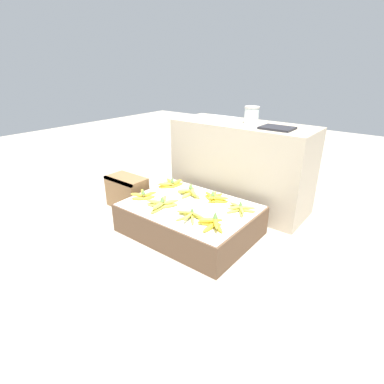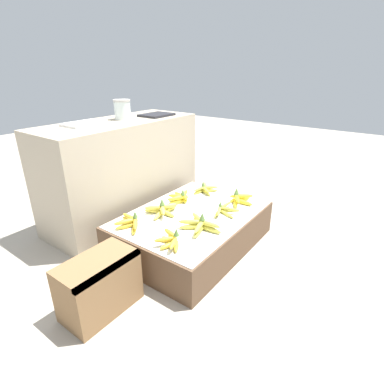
{
  "view_description": "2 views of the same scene",
  "coord_description": "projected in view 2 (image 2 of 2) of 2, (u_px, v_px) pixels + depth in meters",
  "views": [
    {
      "loc": [
        1.32,
        -1.66,
        1.26
      ],
      "look_at": [
        -0.0,
        0.03,
        0.34
      ],
      "focal_mm": 28.0,
      "sensor_mm": 36.0,
      "label": 1
    },
    {
      "loc": [
        -1.46,
        -1.07,
        1.15
      ],
      "look_at": [
        0.14,
        0.1,
        0.33
      ],
      "focal_mm": 28.0,
      "sensor_mm": 36.0,
      "label": 2
    }
  ],
  "objects": [
    {
      "name": "foam_tray_white",
      "position": [
        84.0,
        124.0,
        2.06
      ],
      "size": [
        0.26,
        0.19,
        0.02
      ],
      "color": "white",
      "rests_on": "back_vendor_table"
    },
    {
      "name": "ground_plane",
      "position": [
        192.0,
        244.0,
        2.12
      ],
      "size": [
        10.0,
        10.0,
        0.0
      ],
      "primitive_type": "plane",
      "color": "#A89E8E"
    },
    {
      "name": "banana_bunch_middle_right",
      "position": [
        205.0,
        189.0,
        2.36
      ],
      "size": [
        0.22,
        0.17,
        0.09
      ],
      "color": "gold",
      "rests_on": "display_platform"
    },
    {
      "name": "banana_bunch_front_right",
      "position": [
        239.0,
        199.0,
        2.17
      ],
      "size": [
        0.23,
        0.18,
        0.11
      ],
      "color": "yellow",
      "rests_on": "display_platform"
    },
    {
      "name": "banana_bunch_front_midleft",
      "position": [
        200.0,
        225.0,
        1.81
      ],
      "size": [
        0.22,
        0.26,
        0.11
      ],
      "color": "gold",
      "rests_on": "display_platform"
    },
    {
      "name": "banana_bunch_front_midright",
      "position": [
        224.0,
        210.0,
        2.03
      ],
      "size": [
        0.24,
        0.16,
        0.08
      ],
      "color": "gold",
      "rests_on": "display_platform"
    },
    {
      "name": "back_vendor_table",
      "position": [
        123.0,
        171.0,
        2.38
      ],
      "size": [
        1.27,
        0.5,
        0.79
      ],
      "color": "tan",
      "rests_on": "ground_plane"
    },
    {
      "name": "wooden_crate",
      "position": [
        99.0,
        285.0,
        1.49
      ],
      "size": [
        0.38,
        0.22,
        0.3
      ],
      "color": "olive",
      "rests_on": "ground_plane"
    },
    {
      "name": "banana_bunch_middle_left",
      "position": [
        131.0,
        222.0,
        1.84
      ],
      "size": [
        0.15,
        0.24,
        0.1
      ],
      "color": "gold",
      "rests_on": "display_platform"
    },
    {
      "name": "banana_bunch_middle_midright",
      "position": [
        180.0,
        197.0,
        2.19
      ],
      "size": [
        0.23,
        0.16,
        0.11
      ],
      "color": "yellow",
      "rests_on": "display_platform"
    },
    {
      "name": "banana_bunch_middle_midleft",
      "position": [
        162.0,
        210.0,
        2.0
      ],
      "size": [
        0.25,
        0.23,
        0.11
      ],
      "color": "#DBCC4C",
      "rests_on": "display_platform"
    },
    {
      "name": "foam_tray_dark",
      "position": [
        157.0,
        115.0,
        2.44
      ],
      "size": [
        0.25,
        0.2,
        0.02
      ],
      "color": "#232328",
      "rests_on": "back_vendor_table"
    },
    {
      "name": "banana_bunch_front_left",
      "position": [
        171.0,
        240.0,
        1.65
      ],
      "size": [
        0.16,
        0.19,
        0.1
      ],
      "color": "gold",
      "rests_on": "display_platform"
    },
    {
      "name": "display_platform",
      "position": [
        192.0,
        229.0,
        2.07
      ],
      "size": [
        1.01,
        0.74,
        0.24
      ],
      "color": "brown",
      "rests_on": "ground_plane"
    },
    {
      "name": "glass_jar",
      "position": [
        122.0,
        109.0,
        2.26
      ],
      "size": [
        0.13,
        0.13,
        0.15
      ],
      "color": "silver",
      "rests_on": "back_vendor_table"
    }
  ]
}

